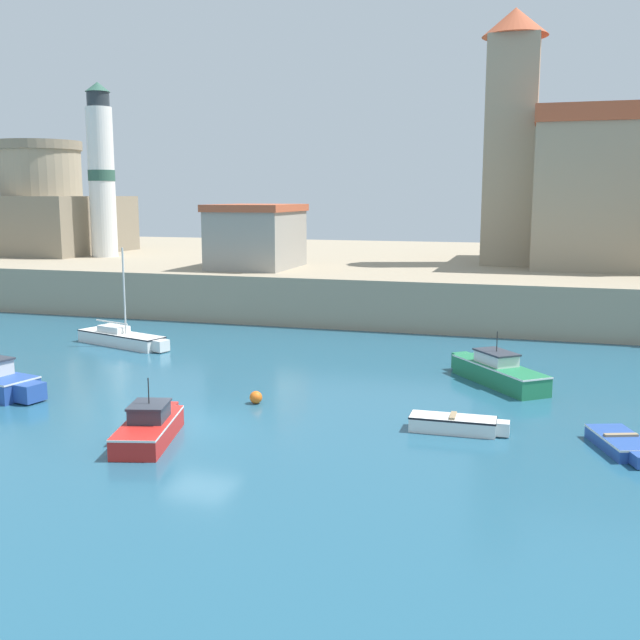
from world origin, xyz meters
The scene contains 12 objects.
ground_plane centered at (0.00, 0.00, 0.00)m, with size 200.00×200.00×0.00m, color #235670.
quay_seawall centered at (0.00, 40.42, 1.58)m, with size 120.00×40.00×3.17m, color gray.
sailboat_white_0 centered at (-10.62, 12.10, 0.45)m, with size 6.46×3.14×5.51m.
dinghy_blue_1 centered at (14.63, 1.35, 0.25)m, with size 2.18×3.50×0.54m.
motorboat_red_2 centered at (-0.87, -2.16, 0.49)m, with size 2.51×4.88×2.20m.
motorboat_green_3 centered at (10.10, 9.31, 0.57)m, with size 4.69×5.54×2.36m.
dinghy_white_5 centered at (9.12, 1.77, 0.31)m, with size 3.51×1.08×0.64m.
mooring_buoy centered at (0.94, 3.18, 0.26)m, with size 0.52×0.52×0.52m, color orange.
church centered at (15.07, 36.07, 9.34)m, with size 14.39×15.32×18.50m.
fortress centered at (-32.00, 34.42, 6.68)m, with size 12.36×12.36×9.96m.
lighthouse centered at (-24.00, 31.70, 10.16)m, with size 2.22×2.22×14.37m.
harbor_shed_near_wharf centered at (-8.00, 26.22, 5.46)m, with size 5.61×7.29×4.54m.
Camera 1 is at (11.83, -24.19, 8.34)m, focal length 42.00 mm.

